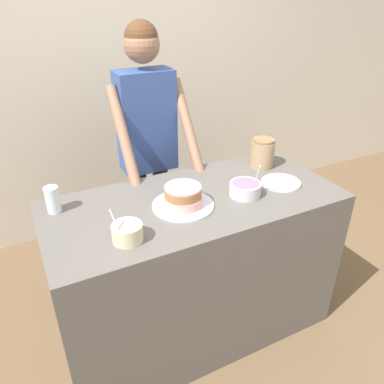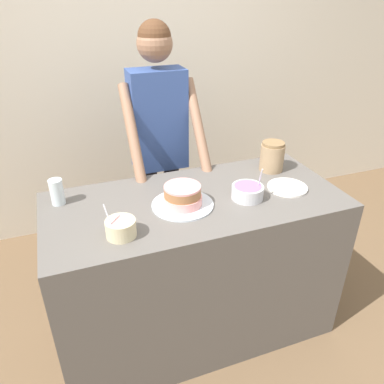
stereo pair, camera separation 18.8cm
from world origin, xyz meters
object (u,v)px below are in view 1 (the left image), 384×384
Objects in this scene: person_baker at (147,133)px; stoneware_jar at (262,153)px; cake at (183,198)px; frosting_bowl_purple at (245,188)px; ceramic_plate at (281,182)px; frosting_bowl_pink at (127,232)px; drinking_glass at (53,200)px.

stoneware_jar is at bearing -38.82° from person_baker.
cake is 1.74× the size of frosting_bowl_purple.
frosting_bowl_purple is at bearing -138.83° from stoneware_jar.
cake is 0.35m from frosting_bowl_purple.
frosting_bowl_purple is at bearing -175.88° from ceramic_plate.
frosting_bowl_pink is 0.76× the size of ceramic_plate.
drinking_glass is 1.22m from ceramic_plate.
frosting_bowl_pink reaches higher than ceramic_plate.
stoneware_jar is (0.04, 0.24, 0.08)m from ceramic_plate.
frosting_bowl_pink is 1.05m from stoneware_jar.
drinking_glass reaches higher than ceramic_plate.
stoneware_jar is (0.30, 0.26, 0.05)m from frosting_bowl_purple.
person_baker reaches higher than stoneware_jar.
frosting_bowl_purple reaches higher than stoneware_jar.
stoneware_jar reaches higher than frosting_bowl_pink.
frosting_bowl_pink is (-0.41, -0.82, -0.12)m from person_baker.
frosting_bowl_purple reaches higher than ceramic_plate.
ceramic_plate is 0.26m from stoneware_jar.
stoneware_jar reaches higher than drinking_glass.
frosting_bowl_pink is at bearing -116.71° from person_baker.
drinking_glass is (-0.25, 0.39, 0.02)m from frosting_bowl_pink.
stoneware_jar reaches higher than ceramic_plate.
ceramic_plate is at bearing 4.12° from frosting_bowl_purple.
cake is at bearing -161.48° from stoneware_jar.
frosting_bowl_pink is 0.93× the size of stoneware_jar.
stoneware_jar is at bearing 20.51° from frosting_bowl_pink.
frosting_bowl_purple is (0.68, 0.11, -0.00)m from frosting_bowl_pink.
ceramic_plate is (0.26, 0.02, -0.03)m from frosting_bowl_purple.
frosting_bowl_pink is (-0.34, -0.15, -0.00)m from cake.
frosting_bowl_purple is 1.34× the size of drinking_glass.
person_baker is 0.68m from cake.
ceramic_plate is at bearing -2.48° from cake.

